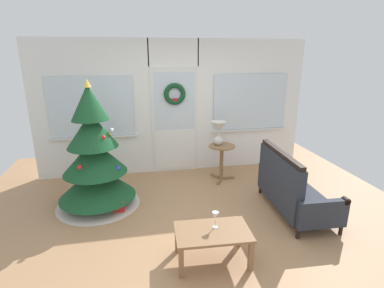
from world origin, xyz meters
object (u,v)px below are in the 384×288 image
Objects in this scene: side_table at (222,155)px; christmas_tree at (95,162)px; gift_box at (118,206)px; coffee_table at (213,235)px; table_lamp at (219,130)px; settee_sofa at (291,189)px; wine_glass at (215,216)px.

christmas_tree is at bearing -165.48° from side_table.
side_table reaches higher than gift_box.
christmas_tree reaches higher than coffee_table.
table_lamp is 2.42m from coffee_table.
christmas_tree is 4.43× the size of table_lamp.
settee_sofa is at bearing -63.63° from side_table.
wine_glass is (-1.37, -0.80, 0.16)m from settee_sofa.
table_lamp is (-0.06, 0.04, 0.48)m from side_table.
table_lamp is (2.11, 0.60, 0.25)m from christmas_tree.
wine_glass is 1.78m from gift_box.
christmas_tree is at bearing 130.91° from coffee_table.
settee_sofa is 2.19× the size of side_table.
side_table is at bearing 71.75° from wine_glass.
coffee_table is at bearing -107.12° from table_lamp.
side_table is at bearing 71.17° from coffee_table.
side_table is 3.60× the size of gift_box.
gift_box is at bearing -42.55° from christmas_tree.
gift_box is at bearing 131.69° from wine_glass.
table_lamp is at bearing 117.70° from settee_sofa.
table_lamp is at bearing 146.31° from side_table.
coffee_table is 0.21m from wine_glass.
settee_sofa is 1.50m from side_table.
table_lamp is 0.51× the size of coffee_table.
wine_glass is at bearing -106.49° from table_lamp.
settee_sofa is at bearing 30.23° from wine_glass.
coffee_table is at bearing -148.80° from settee_sofa.
side_table reaches higher than coffee_table.
side_table is (-0.66, 1.34, 0.10)m from settee_sofa.
side_table reaches higher than wine_glass.
coffee_table reaches higher than gift_box.
settee_sofa is 1.65m from coffee_table.
table_lamp reaches higher than coffee_table.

